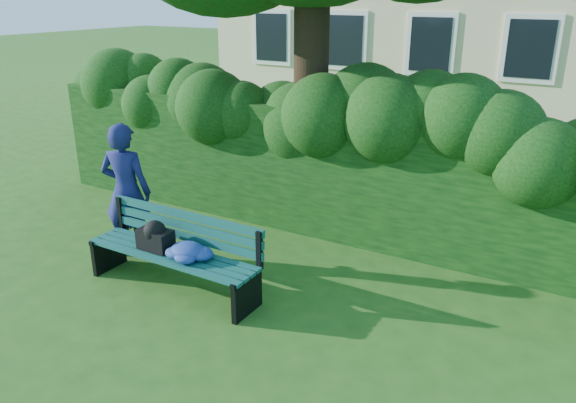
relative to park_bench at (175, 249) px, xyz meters
The scene contains 4 objects.
ground 1.12m from the park_bench, 21.95° to the left, with size 80.00×80.00×0.00m, color #255419.
hedge 2.77m from the park_bench, 70.11° to the left, with size 10.00×1.00×1.80m.
park_bench is the anchor object (origin of this frame).
man_reading 1.24m from the park_bench, 160.50° to the left, with size 0.65×0.43×1.78m, color navy.
Camera 1 is at (3.12, -4.77, 3.28)m, focal length 35.00 mm.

